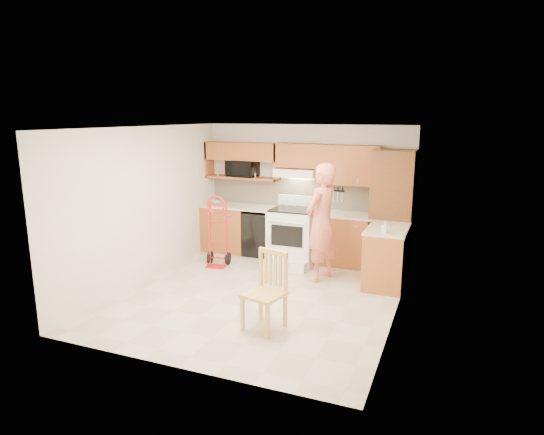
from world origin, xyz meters
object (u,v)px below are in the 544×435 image
Objects in this scene: microwave at (242,168)px; person at (321,222)px; range at (292,232)px; dining_chair at (264,292)px; hand_truck at (217,235)px.

person reaches higher than microwave.
range is 1.20× the size of dining_chair.
microwave is at bearing 158.81° from range.
microwave is 0.48× the size of range.
hand_truck is (-1.92, -0.02, -0.38)m from person.
microwave reaches higher than range.
microwave is at bearing 132.51° from dining_chair.
hand_truck is (-0.01, -1.08, -1.07)m from microwave.
person is 1.66× the size of hand_truck.
person is (0.71, -0.60, 0.36)m from range.
person is at bearing -9.47° from hand_truck.
microwave is at bearing 79.39° from hand_truck.
range reaches higher than hand_truck.
dining_chair is at bearing -55.35° from microwave.
hand_truck is at bearing 144.15° from dining_chair.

